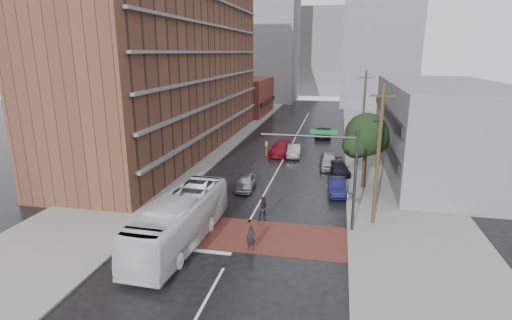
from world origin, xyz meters
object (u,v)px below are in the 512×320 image
at_px(transit_bus, 180,221).
at_px(car_travel_b, 294,151).
at_px(pedestrian_a, 251,238).
at_px(car_parked_near, 337,186).
at_px(pedestrian_b, 264,209).
at_px(car_travel_c, 281,148).
at_px(car_parked_far, 329,161).
at_px(car_parked_mid, 339,168).
at_px(suv_travel, 323,133).
at_px(car_travel_a, 246,183).

xyz_separation_m(transit_bus, car_travel_b, (4.59, 23.68, -0.86)).
distance_m(pedestrian_a, car_parked_near, 12.58).
height_order(pedestrian_b, car_parked_near, pedestrian_b).
distance_m(car_travel_c, car_parked_far, 7.53).
distance_m(car_travel_c, car_parked_mid, 9.80).
height_order(suv_travel, car_parked_mid, suv_travel).
bearing_deg(car_travel_c, suv_travel, 71.17).
distance_m(car_travel_c, suv_travel, 11.87).
bearing_deg(transit_bus, car_travel_b, 81.15).
relative_size(pedestrian_a, pedestrian_b, 0.86).
bearing_deg(car_parked_far, car_travel_b, 133.17).
xyz_separation_m(transit_bus, car_travel_c, (2.89, 24.43, -0.79)).
distance_m(pedestrian_a, car_travel_a, 11.41).
xyz_separation_m(transit_bus, pedestrian_b, (4.59, 4.54, -0.63)).
xyz_separation_m(pedestrian_b, car_parked_mid, (5.27, 13.00, -0.30)).
distance_m(pedestrian_a, pedestrian_b, 4.50).
height_order(transit_bus, pedestrian_a, transit_bus).
bearing_deg(car_travel_c, car_parked_mid, -40.76).
distance_m(transit_bus, car_travel_a, 11.23).
bearing_deg(car_parked_mid, car_travel_c, 124.61).
bearing_deg(suv_travel, car_travel_c, -113.54).
distance_m(pedestrian_a, car_parked_mid, 18.26).
distance_m(pedestrian_b, car_travel_a, 7.15).
relative_size(pedestrian_a, car_travel_a, 0.43).
xyz_separation_m(car_travel_b, car_parked_far, (4.17, -3.95, 0.08)).
height_order(transit_bus, car_parked_far, transit_bus).
distance_m(transit_bus, car_parked_near, 15.12).
xyz_separation_m(pedestrian_a, car_parked_near, (5.10, 11.50, -0.13)).
height_order(car_travel_b, suv_travel, car_travel_b).
bearing_deg(car_travel_b, pedestrian_a, -94.08).
relative_size(car_travel_a, car_parked_near, 0.91).
xyz_separation_m(car_travel_a, car_parked_far, (7.06, 8.66, 0.14)).
bearing_deg(pedestrian_b, car_travel_a, 91.11).
xyz_separation_m(pedestrian_b, car_parked_far, (4.17, 15.19, -0.15)).
height_order(pedestrian_a, car_parked_far, pedestrian_a).
relative_size(car_travel_b, car_parked_near, 1.04).
bearing_deg(car_travel_c, pedestrian_b, -81.18).
height_order(pedestrian_b, car_parked_mid, pedestrian_b).
xyz_separation_m(transit_bus, car_parked_near, (9.73, 11.54, -0.89)).
height_order(car_parked_mid, car_parked_far, car_parked_far).
bearing_deg(car_parked_near, car_parked_far, 92.67).
bearing_deg(car_parked_near, pedestrian_a, -118.01).
height_order(car_travel_b, car_parked_far, car_parked_far).
bearing_deg(pedestrian_b, car_parked_near, 30.90).
distance_m(transit_bus, pedestrian_a, 4.69).
xyz_separation_m(transit_bus, car_travel_a, (1.69, 11.07, -0.92)).
bearing_deg(car_travel_b, car_parked_near, -71.23).
height_order(car_travel_a, suv_travel, suv_travel).
bearing_deg(car_travel_c, car_parked_near, -58.12).
height_order(transit_bus, car_travel_c, transit_bus).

